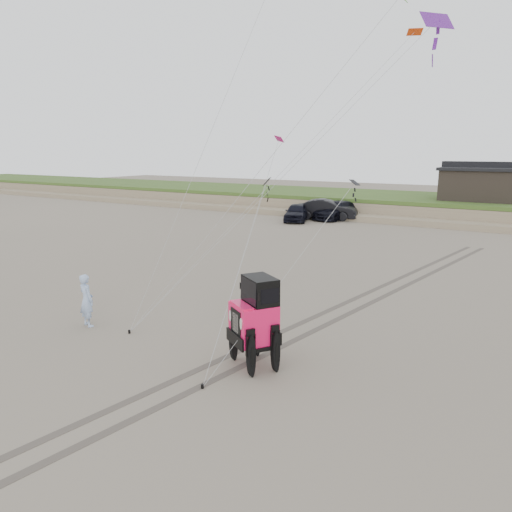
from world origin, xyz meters
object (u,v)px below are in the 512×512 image
(truck_a, at_px, (297,212))
(jeep, at_px, (254,331))
(truck_b, at_px, (326,209))
(truck_c, at_px, (337,210))
(cabin, at_px, (480,183))
(man, at_px, (87,300))

(truck_a, distance_m, jeep, 29.85)
(truck_b, distance_m, truck_c, 0.97)
(cabin, height_order, jeep, cabin)
(truck_a, xyz_separation_m, jeep, (12.67, -27.03, 0.28))
(truck_c, bearing_deg, cabin, 40.37)
(man, bearing_deg, truck_a, -63.61)
(jeep, bearing_deg, truck_a, 147.69)
(truck_a, bearing_deg, man, -97.10)
(truck_a, distance_m, man, 27.97)
(jeep, bearing_deg, truck_b, 142.98)
(truck_b, xyz_separation_m, truck_c, (0.68, 0.68, -0.10))
(truck_a, bearing_deg, truck_b, 33.57)
(cabin, bearing_deg, truck_b, -147.74)
(cabin, height_order, truck_b, cabin)
(cabin, bearing_deg, truck_a, -144.09)
(jeep, bearing_deg, cabin, 121.91)
(cabin, xyz_separation_m, truck_a, (-13.10, -9.48, -2.47))
(cabin, relative_size, truck_a, 1.42)
(cabin, bearing_deg, man, -100.99)
(cabin, distance_m, truck_a, 16.36)
(truck_b, xyz_separation_m, man, (4.19, -29.65, 0.05))
(cabin, relative_size, truck_c, 1.17)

